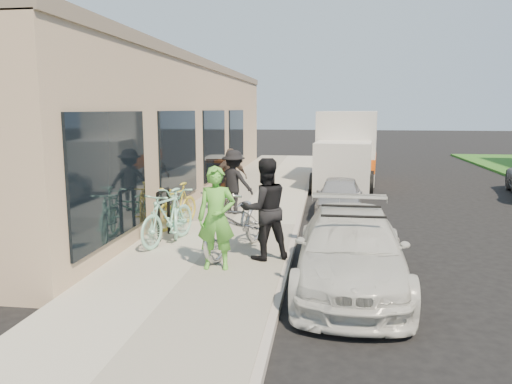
{
  "coord_description": "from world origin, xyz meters",
  "views": [
    {
      "loc": [
        0.19,
        -8.08,
        2.74
      ],
      "look_at": [
        -1.24,
        1.96,
        1.05
      ],
      "focal_mm": 35.0,
      "sensor_mm": 36.0,
      "label": 1
    }
  ],
  "objects": [
    {
      "name": "ground",
      "position": [
        0.0,
        0.0,
        0.0
      ],
      "size": [
        120.0,
        120.0,
        0.0
      ],
      "primitive_type": "plane",
      "color": "black",
      "rests_on": "ground"
    },
    {
      "name": "sidewalk",
      "position": [
        -2.0,
        3.0,
        0.07
      ],
      "size": [
        3.0,
        34.0,
        0.15
      ],
      "primitive_type": "cube",
      "color": "#A4A193",
      "rests_on": "ground"
    },
    {
      "name": "curb",
      "position": [
        -0.45,
        3.0,
        0.07
      ],
      "size": [
        0.12,
        34.0,
        0.13
      ],
      "primitive_type": "cube",
      "color": "#9B938D",
      "rests_on": "ground"
    },
    {
      "name": "storefront",
      "position": [
        -5.24,
        7.99,
        2.12
      ],
      "size": [
        3.6,
        20.0,
        4.22
      ],
      "color": "tan",
      "rests_on": "ground"
    },
    {
      "name": "bike_rack",
      "position": [
        -3.07,
        1.46,
        0.75
      ],
      "size": [
        0.07,
        0.71,
        0.99
      ],
      "rotation": [
        0.0,
        0.0,
        0.0
      ],
      "color": "black",
      "rests_on": "sidewalk"
    },
    {
      "name": "sandwich_board",
      "position": [
        -3.37,
        8.01,
        0.63
      ],
      "size": [
        0.64,
        0.65,
        0.93
      ],
      "rotation": [
        0.0,
        0.0,
        -0.14
      ],
      "color": "black",
      "rests_on": "sidewalk"
    },
    {
      "name": "sedan_white",
      "position": [
        0.59,
        -0.48,
        0.59
      ],
      "size": [
        1.74,
        4.1,
        1.22
      ],
      "rotation": [
        0.0,
        0.0,
        -0.02
      ],
      "color": "silver",
      "rests_on": "ground"
    },
    {
      "name": "sedan_silver",
      "position": [
        0.54,
        5.02,
        0.49
      ],
      "size": [
        1.33,
        2.95,
        0.98
      ],
      "primitive_type": "imported",
      "rotation": [
        0.0,
        0.0,
        -0.06
      ],
      "color": "#A7A7AD",
      "rests_on": "ground"
    },
    {
      "name": "moving_truck",
      "position": [
        0.92,
        10.52,
        1.18
      ],
      "size": [
        2.54,
        5.58,
        2.66
      ],
      "rotation": [
        0.0,
        0.0,
        -0.1
      ],
      "color": "beige",
      "rests_on": "ground"
    },
    {
      "name": "tandem_bike",
      "position": [
        -1.39,
        0.62,
        0.74
      ],
      "size": [
        1.43,
        2.39,
        1.19
      ],
      "primitive_type": "imported",
      "rotation": [
        0.0,
        0.0,
        -0.3
      ],
      "color": "#B7B7B9",
      "rests_on": "sidewalk"
    },
    {
      "name": "woman_rider",
      "position": [
        -1.56,
        -0.35,
        0.99
      ],
      "size": [
        0.66,
        0.47,
        1.69
      ],
      "primitive_type": "imported",
      "rotation": [
        0.0,
        0.0,
        0.11
      ],
      "color": "#54AA38",
      "rests_on": "sidewalk"
    },
    {
      "name": "man_standing",
      "position": [
        -0.85,
        0.31,
        1.03
      ],
      "size": [
        1.07,
        0.98,
        1.77
      ],
      "primitive_type": "imported",
      "rotation": [
        0.0,
        0.0,
        3.6
      ],
      "color": "black",
      "rests_on": "sidewalk"
    },
    {
      "name": "cruiser_bike_a",
      "position": [
        -2.84,
        1.05,
        0.67
      ],
      "size": [
        0.96,
        1.81,
        1.05
      ],
      "primitive_type": "imported",
      "rotation": [
        0.0,
        0.0,
        -0.28
      ],
      "color": "#93DCC0",
      "rests_on": "sidewalk"
    },
    {
      "name": "cruiser_bike_b",
      "position": [
        -2.96,
        1.92,
        0.66
      ],
      "size": [
        1.25,
        2.05,
        1.02
      ],
      "primitive_type": "imported",
      "rotation": [
        0.0,
        0.0,
        0.32
      ],
      "color": "#93DCC0",
      "rests_on": "sidewalk"
    },
    {
      "name": "cruiser_bike_c",
      "position": [
        -3.06,
        2.4,
        0.63
      ],
      "size": [
        0.85,
        1.67,
        0.96
      ],
      "primitive_type": "imported",
      "rotation": [
        0.0,
        0.0,
        -0.26
      ],
      "color": "gold",
      "rests_on": "sidewalk"
    },
    {
      "name": "bystander_a",
      "position": [
        -2.1,
        4.02,
        0.95
      ],
      "size": [
        1.16,
        0.89,
        1.59
      ],
      "primitive_type": "imported",
      "rotation": [
        0.0,
        0.0,
        2.82
      ],
      "color": "black",
      "rests_on": "sidewalk"
    },
    {
      "name": "bystander_b",
      "position": [
        -2.39,
        5.05,
        0.93
      ],
      "size": [
        0.98,
        0.6,
        1.55
      ],
      "primitive_type": "imported",
      "rotation": [
        0.0,
        0.0,
        0.26
      ],
      "color": "brown",
      "rests_on": "sidewalk"
    }
  ]
}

